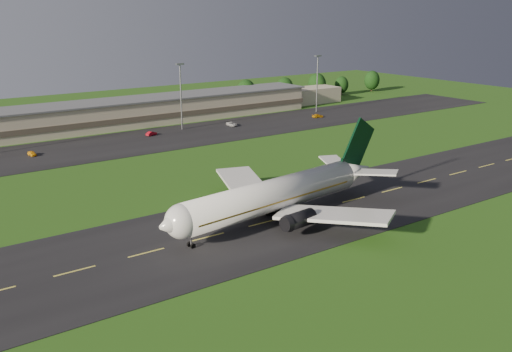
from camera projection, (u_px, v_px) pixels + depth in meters
ground at (354, 200)px, 111.45m from camera, size 360.00×360.00×0.00m
taxiway at (354, 200)px, 111.44m from camera, size 220.00×30.00×0.10m
apron at (180, 136)px, 167.87m from camera, size 260.00×30.00×0.10m
airliner at (276, 195)px, 99.64m from camera, size 51.20×41.88×15.57m
terminal at (162, 109)px, 189.27m from camera, size 145.00×16.00×8.40m
light_mast_centre at (181, 89)px, 173.35m from camera, size 2.40×1.20×20.35m
light_mast_east at (317, 77)px, 203.82m from camera, size 2.40×1.20×20.35m
tree_line at (221, 95)px, 212.88m from camera, size 196.43×10.11×10.72m
service_vehicle_a at (32, 153)px, 144.76m from camera, size 1.76×3.55×1.16m
service_vehicle_b at (151, 133)px, 168.02m from camera, size 3.89×2.58×1.21m
service_vehicle_c at (232, 124)px, 181.85m from camera, size 2.27×4.54×1.23m
service_vehicle_d at (318, 116)px, 196.02m from camera, size 4.31×2.25×1.19m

